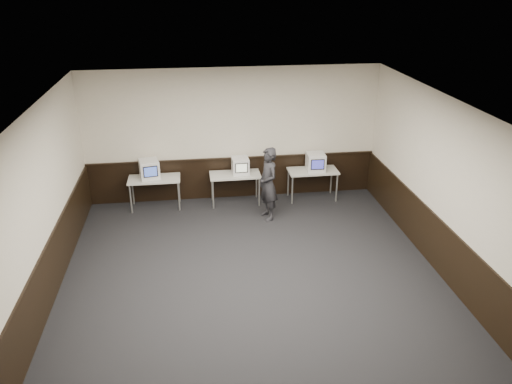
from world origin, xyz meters
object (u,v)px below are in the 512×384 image
emac_left (149,169)px  emac_center (240,166)px  desk_left (154,181)px  emac_right (316,162)px  person (268,184)px  desk_right (313,173)px  desk_center (235,177)px

emac_left → emac_center: (2.13, 0.00, -0.02)m
emac_center → desk_left: bearing=179.1°
desk_left → emac_center: size_ratio=2.76×
emac_left → emac_right: size_ratio=1.10×
emac_center → person: (0.53, -0.93, -0.11)m
desk_left → emac_center: emac_center is taller
emac_right → person: (-1.30, -0.88, -0.13)m
desk_left → desk_right: bearing=0.0°
desk_left → emac_left: size_ratio=2.25×
desk_right → emac_left: emac_left is taller
desk_center → emac_center: bearing=13.4°
desk_left → desk_center: bearing=0.0°
desk_center → emac_right: emac_right is taller
desk_center → emac_center: (0.13, 0.03, 0.27)m
emac_left → person: 2.81m
desk_left → desk_right: same height
emac_center → emac_right: 1.82m
desk_center → desk_right: (1.90, 0.00, 0.00)m
desk_right → person: bearing=-144.1°
emac_right → emac_left: bearing=-178.2°
person → emac_center: bearing=-166.0°
desk_left → person: 2.72m
desk_left → emac_right: emac_right is taller
emac_left → emac_center: bearing=-11.0°
emac_center → desk_center: bearing=-168.4°
desk_right → emac_right: (0.05, -0.02, 0.29)m
desk_center → emac_center: 0.30m
desk_center → desk_right: 1.90m
desk_right → emac_left: 3.90m
emac_center → emac_right: size_ratio=0.90×
emac_left → person: size_ratio=0.32×
desk_right → person: person is taller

